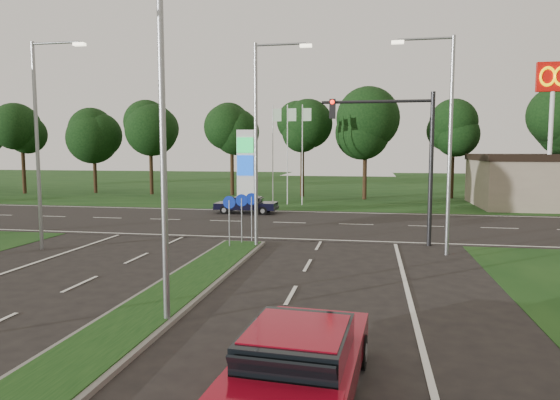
# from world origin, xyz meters

# --- Properties ---
(verge_far) EXTENTS (160.00, 50.00, 0.02)m
(verge_far) POSITION_xyz_m (0.00, 55.00, 0.00)
(verge_far) COLOR #123411
(verge_far) RESTS_ON ground
(cross_road) EXTENTS (160.00, 12.00, 0.02)m
(cross_road) POSITION_xyz_m (0.00, 24.00, 0.00)
(cross_road) COLOR black
(cross_road) RESTS_ON ground
(median_kerb) EXTENTS (2.00, 26.00, 0.12)m
(median_kerb) POSITION_xyz_m (0.00, 4.00, 0.06)
(median_kerb) COLOR slate
(median_kerb) RESTS_ON ground
(streetlight_median_near) EXTENTS (2.53, 0.22, 9.00)m
(streetlight_median_near) POSITION_xyz_m (1.00, 6.00, 5.08)
(streetlight_median_near) COLOR gray
(streetlight_median_near) RESTS_ON ground
(streetlight_median_far) EXTENTS (2.53, 0.22, 9.00)m
(streetlight_median_far) POSITION_xyz_m (1.00, 16.00, 5.08)
(streetlight_median_far) COLOR gray
(streetlight_median_far) RESTS_ON ground
(streetlight_left_far) EXTENTS (2.53, 0.22, 9.00)m
(streetlight_left_far) POSITION_xyz_m (-8.30, 14.00, 5.08)
(streetlight_left_far) COLOR gray
(streetlight_left_far) RESTS_ON ground
(streetlight_right_far) EXTENTS (2.53, 0.22, 9.00)m
(streetlight_right_far) POSITION_xyz_m (8.80, 16.00, 5.08)
(streetlight_right_far) COLOR gray
(streetlight_right_far) RESTS_ON ground
(traffic_signal) EXTENTS (5.10, 0.42, 7.00)m
(traffic_signal) POSITION_xyz_m (7.19, 18.00, 4.65)
(traffic_signal) COLOR black
(traffic_signal) RESTS_ON ground
(median_signs) EXTENTS (1.16, 1.76, 2.38)m
(median_signs) POSITION_xyz_m (0.00, 16.40, 1.71)
(median_signs) COLOR gray
(median_signs) RESTS_ON ground
(gas_pylon) EXTENTS (5.80, 1.26, 8.00)m
(gas_pylon) POSITION_xyz_m (-3.79, 33.05, 3.20)
(gas_pylon) COLOR silver
(gas_pylon) RESTS_ON ground
(mcdonalds_sign) EXTENTS (2.20, 0.47, 10.40)m
(mcdonalds_sign) POSITION_xyz_m (18.00, 31.97, 7.99)
(mcdonalds_sign) COLOR silver
(mcdonalds_sign) RESTS_ON ground
(treeline_far) EXTENTS (6.00, 6.00, 9.90)m
(treeline_far) POSITION_xyz_m (0.10, 39.93, 6.83)
(treeline_far) COLOR black
(treeline_far) RESTS_ON ground
(red_sedan) EXTENTS (2.37, 5.07, 1.36)m
(red_sedan) POSITION_xyz_m (4.63, 2.68, 0.73)
(red_sedan) COLOR maroon
(red_sedan) RESTS_ON ground
(navy_sedan) EXTENTS (4.24, 1.77, 1.16)m
(navy_sedan) POSITION_xyz_m (-2.69, 28.00, 0.62)
(navy_sedan) COLOR black
(navy_sedan) RESTS_ON ground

